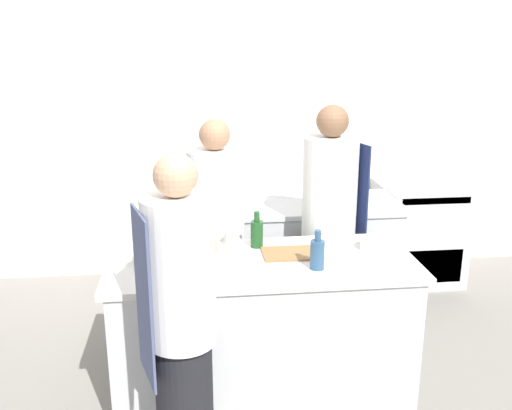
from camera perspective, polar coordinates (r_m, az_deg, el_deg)
ground_plane at (r=3.98m, az=0.60°, el=-18.14°), size 16.00×16.00×0.00m
wall_back at (r=5.46m, az=-2.12°, el=7.48°), size 8.00×0.06×2.80m
prep_counter at (r=3.73m, az=0.62°, el=-12.19°), size 1.90×0.80×0.94m
pass_counter at (r=4.83m, az=1.92°, el=-5.20°), size 2.08×0.71×0.94m
oven_range at (r=5.68m, az=15.81°, el=-2.63°), size 0.74×0.74×0.91m
chef_at_prep_near at (r=2.90m, az=-7.52°, el=-11.97°), size 0.40×0.38×1.76m
chef_at_stove at (r=4.22m, az=7.29°, el=-2.36°), size 0.45×0.43×1.81m
chef_at_pass_far at (r=4.06m, az=-3.99°, el=-3.67°), size 0.43×0.41×1.73m
bottle_olive_oil at (r=3.71m, az=0.08°, el=-2.81°), size 0.08×0.08×0.24m
bottle_vinegar at (r=3.51m, az=-7.30°, el=-4.18°), size 0.08×0.08×0.23m
bottle_wine at (r=3.38m, az=6.15°, el=-4.85°), size 0.09×0.09×0.24m
bowl_mixing_large at (r=3.76m, az=11.77°, el=-3.81°), size 0.19×0.19×0.08m
bowl_prep_small at (r=3.67m, az=-5.50°, el=-4.08°), size 0.21×0.21×0.07m
bowl_ceramic_blue at (r=3.32m, az=-4.94°, el=-6.34°), size 0.22×0.22×0.08m
bowl_wooden_salad at (r=3.54m, az=-10.52°, el=-5.07°), size 0.20×0.20×0.07m
cup at (r=3.74m, az=-2.41°, el=-3.36°), size 0.10×0.10×0.10m
cutting_board at (r=3.62m, az=3.60°, el=-4.85°), size 0.37×0.25×0.01m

